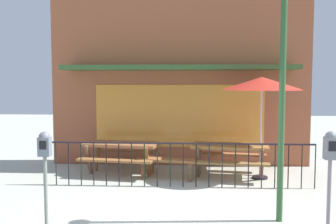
{
  "coord_description": "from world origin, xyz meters",
  "views": [
    {
      "loc": [
        0.28,
        -5.92,
        2.27
      ],
      "look_at": [
        -0.21,
        2.59,
        1.6
      ],
      "focal_mm": 40.67,
      "sensor_mm": 36.0,
      "label": 1
    }
  ],
  "objects": [
    {
      "name": "patio_fence_front",
      "position": [
        -0.0,
        2.19,
        0.66
      ],
      "size": [
        5.91,
        0.04,
        0.97
      ],
      "color": "black",
      "rests_on": "ground"
    },
    {
      "name": "pub_storefront",
      "position": [
        0.0,
        4.58,
        2.33
      ],
      "size": [
        7.01,
        1.49,
        4.66
      ],
      "color": "brown",
      "rests_on": "ground"
    },
    {
      "name": "patio_bench",
      "position": [
        -0.26,
        2.83,
        0.35
      ],
      "size": [
        1.44,
        0.58,
        0.48
      ],
      "color": "#955E33",
      "rests_on": "ground"
    },
    {
      "name": "parking_meter_near",
      "position": [
        -1.92,
        -0.32,
        1.18
      ],
      "size": [
        0.18,
        0.17,
        1.52
      ],
      "color": "slate",
      "rests_on": "ground"
    },
    {
      "name": "street_lamp",
      "position": [
        1.75,
        0.24,
        2.53
      ],
      "size": [
        0.28,
        0.28,
        3.87
      ],
      "color": "#2E542D",
      "rests_on": "ground"
    },
    {
      "name": "picnic_table_right",
      "position": [
        1.24,
        3.15,
        0.61
      ],
      "size": [
        1.96,
        1.58,
        0.79
      ],
      "color": "olive",
      "rests_on": "ground"
    },
    {
      "name": "parking_meter_far",
      "position": [
        2.35,
        -0.27,
        1.2
      ],
      "size": [
        0.18,
        0.17,
        1.55
      ],
      "color": "gray",
      "rests_on": "ground"
    },
    {
      "name": "patio_umbrella",
      "position": [
        1.94,
        3.01,
        2.22
      ],
      "size": [
        1.87,
        1.87,
        2.39
      ],
      "color": "black",
      "rests_on": "ground"
    },
    {
      "name": "picnic_table_left",
      "position": [
        -1.41,
        3.29,
        0.61
      ],
      "size": [
        1.97,
        1.59,
        0.79
      ],
      "color": "#945935",
      "rests_on": "ground"
    },
    {
      "name": "ground",
      "position": [
        0.0,
        0.0,
        0.0
      ],
      "size": [
        40.0,
        40.0,
        0.0
      ],
      "primitive_type": "plane",
      "color": "#ADB0A4"
    }
  ]
}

